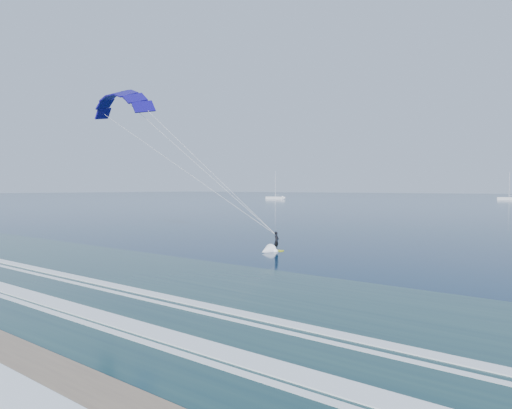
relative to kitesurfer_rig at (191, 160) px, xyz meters
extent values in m
cube|color=#1E423F|center=(6.63, -15.69, -8.06)|extent=(600.00, 22.00, 0.03)
cube|color=white|center=(6.63, -18.19, -8.04)|extent=(600.00, 1.10, 0.07)
cube|color=white|center=(6.63, -14.19, -8.04)|extent=(600.00, 0.70, 0.07)
cube|color=#BDC617|center=(7.23, 3.21, -8.04)|extent=(1.29, 0.42, 0.07)
imported|color=black|center=(7.23, 3.21, -7.20)|extent=(0.46, 0.63, 1.60)
cone|color=white|center=(7.08, 1.91, -8.00)|extent=(1.31, 1.74, 1.10)
cube|color=white|center=(-95.77, 149.08, -7.48)|extent=(9.89, 2.40, 1.20)
cylinder|color=silver|center=(-95.77, 149.08, -0.83)|extent=(0.18, 0.18, 12.08)
cylinder|color=silver|center=(-94.57, 149.08, -6.08)|extent=(2.60, 0.12, 0.12)
cube|color=white|center=(-4.95, 203.42, -7.48)|extent=(9.25, 2.40, 1.20)
cylinder|color=silver|center=(-4.95, 203.42, -1.28)|extent=(0.18, 0.18, 11.20)
cylinder|color=silver|center=(-3.75, 203.42, -6.08)|extent=(2.60, 0.12, 0.12)
camera|label=1|loc=(30.05, -29.34, -2.56)|focal=32.00mm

